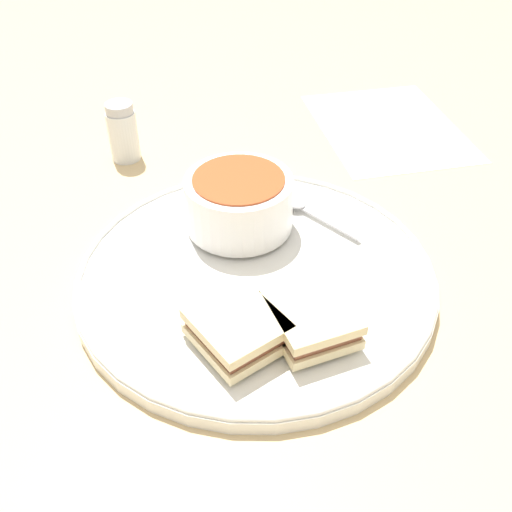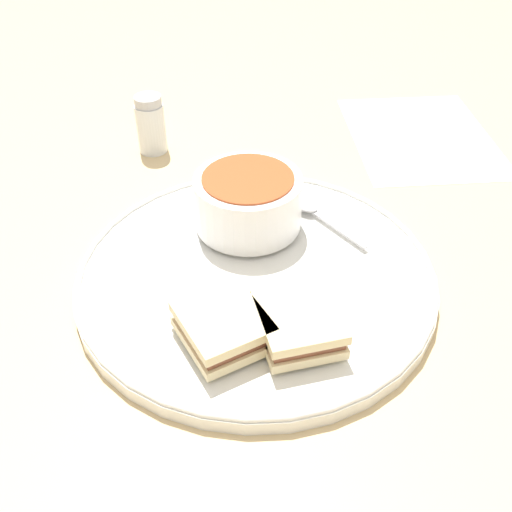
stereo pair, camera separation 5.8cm
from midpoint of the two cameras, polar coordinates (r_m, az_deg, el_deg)
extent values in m
plane|color=#D1B27F|center=(0.60, -2.76, -2.62)|extent=(2.40, 2.40, 0.00)
cylinder|color=white|center=(0.60, -2.78, -2.10)|extent=(0.36, 0.36, 0.01)
torus|color=white|center=(0.59, -2.80, -1.48)|extent=(0.35, 0.35, 0.01)
cylinder|color=white|center=(0.65, -4.16, 3.15)|extent=(0.06, 0.06, 0.01)
cylinder|color=white|center=(0.63, -4.27, 4.99)|extent=(0.11, 0.11, 0.06)
cylinder|color=#B74C23|center=(0.62, -4.39, 7.07)|extent=(0.10, 0.10, 0.01)
cube|color=silver|center=(0.65, 4.46, 3.09)|extent=(0.06, 0.07, 0.00)
ellipsoid|color=silver|center=(0.67, 1.09, 5.18)|extent=(0.04, 0.04, 0.01)
cube|color=beige|center=(0.52, -5.01, -7.76)|extent=(0.10, 0.10, 0.01)
cube|color=brown|center=(0.51, -5.06, -7.09)|extent=(0.09, 0.09, 0.01)
cube|color=beige|center=(0.51, -5.12, -6.40)|extent=(0.10, 0.10, 0.01)
cube|color=beige|center=(0.53, 2.06, -6.84)|extent=(0.09, 0.09, 0.01)
cube|color=brown|center=(0.52, 2.08, -6.16)|extent=(0.08, 0.08, 0.01)
cube|color=beige|center=(0.51, 2.10, -5.47)|extent=(0.09, 0.09, 0.01)
cylinder|color=silver|center=(0.81, -14.58, 10.96)|extent=(0.04, 0.04, 0.07)
cylinder|color=#B7B7BC|center=(0.79, -15.05, 13.39)|extent=(0.03, 0.03, 0.01)
cube|color=white|center=(0.89, 10.61, 11.94)|extent=(0.22, 0.27, 0.00)
camera|label=1|loc=(0.03, -92.86, -2.40)|focal=42.00mm
camera|label=2|loc=(0.03, 87.14, 2.40)|focal=42.00mm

